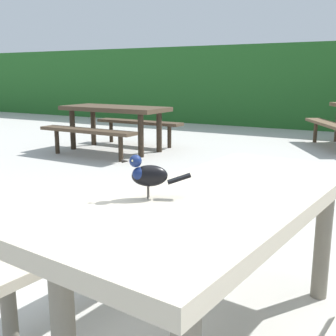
% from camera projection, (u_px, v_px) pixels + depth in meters
% --- Properties ---
extents(picnic_table_foreground, '(1.85, 1.88, 0.74)m').
position_uv_depth(picnic_table_foreground, '(221.00, 231.00, 1.90)').
color(picnic_table_foreground, '#B2A893').
rests_on(picnic_table_foreground, ground).
extents(bird_grackle, '(0.26, 0.18, 0.18)m').
position_uv_depth(bird_grackle, '(148.00, 174.00, 1.74)').
color(bird_grackle, black).
rests_on(bird_grackle, picnic_table_foreground).
extents(picnic_table_mid_right, '(1.82, 1.72, 0.74)m').
position_uv_depth(picnic_table_mid_right, '(115.00, 118.00, 7.01)').
color(picnic_table_mid_right, '#473828').
rests_on(picnic_table_mid_right, ground).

